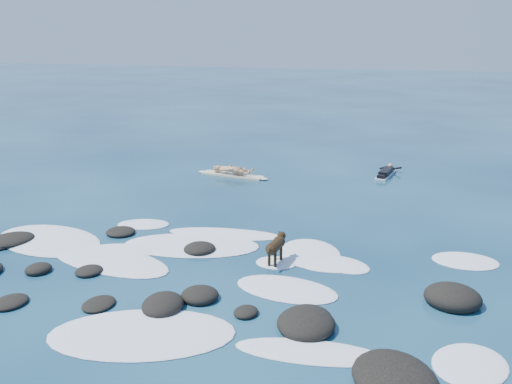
% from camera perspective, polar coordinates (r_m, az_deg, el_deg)
% --- Properties ---
extents(ground, '(160.00, 160.00, 0.00)m').
position_cam_1_polar(ground, '(15.42, -4.19, -7.14)').
color(ground, '#0A2642').
rests_on(ground, ground).
extents(reef_rocks, '(14.33, 7.14, 0.58)m').
position_cam_1_polar(reef_rocks, '(13.08, -1.47, -11.03)').
color(reef_rocks, black).
rests_on(reef_rocks, ground).
extents(breaking_foam, '(14.81, 8.54, 0.12)m').
position_cam_1_polar(breaking_foam, '(15.23, -5.98, -7.46)').
color(breaking_foam, white).
rests_on(breaking_foam, ground).
extents(standing_surfer_rig, '(3.32, 0.98, 1.89)m').
position_cam_1_polar(standing_surfer_rig, '(24.21, -2.38, 3.29)').
color(standing_surfer_rig, beige).
rests_on(standing_surfer_rig, ground).
extents(paddling_surfer_rig, '(1.04, 2.26, 0.39)m').
position_cam_1_polar(paddling_surfer_rig, '(25.08, 12.89, 1.90)').
color(paddling_surfer_rig, silver).
rests_on(paddling_surfer_rig, ground).
extents(dog, '(0.41, 1.28, 0.81)m').
position_cam_1_polar(dog, '(15.17, 2.03, -5.32)').
color(dog, black).
rests_on(dog, ground).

